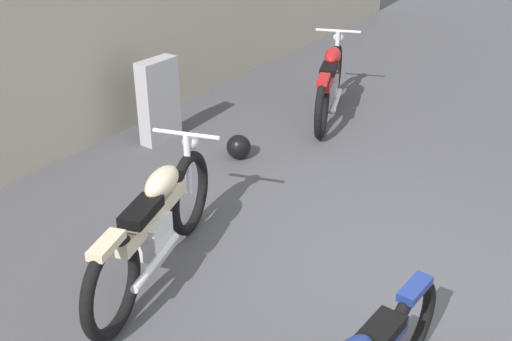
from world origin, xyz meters
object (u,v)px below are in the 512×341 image
Objects in this scene: helmet at (239,147)px; motorcycle_cream at (156,224)px; stone_marker at (159,101)px; motorcycle_red at (330,82)px.

motorcycle_cream is at bearing -161.93° from helmet.
stone_marker reaches higher than motorcycle_cream.
helmet is at bearing 1.51° from motorcycle_cream.
stone_marker is 2.24m from motorcycle_red.
motorcycle_cream reaches higher than helmet.
stone_marker reaches higher than motorcycle_red.
stone_marker reaches higher than helmet.
helmet is 0.13× the size of motorcycle_red.
helmet is (0.11, -1.06, -0.36)m from stone_marker.
motorcycle_cream is 3.88m from motorcycle_red.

